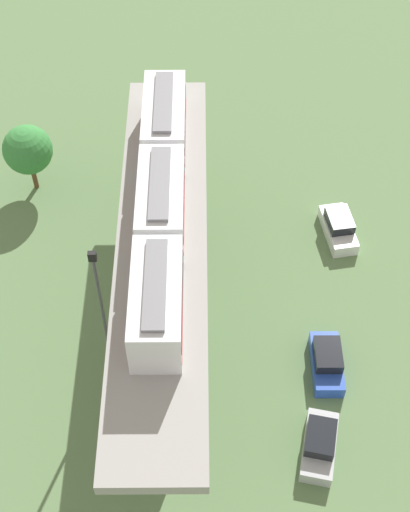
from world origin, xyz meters
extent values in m
plane|color=#5B7A4C|center=(0.00, 0.00, 0.00)|extent=(120.00, 120.00, 0.00)
cylinder|color=#999691|center=(0.00, -9.38, 3.69)|extent=(1.90, 1.90, 7.38)
cylinder|color=#999691|center=(0.00, 0.00, 3.69)|extent=(1.90, 1.90, 7.38)
cylinder|color=#999691|center=(0.00, 9.38, 3.69)|extent=(1.90, 1.90, 7.38)
cube|color=#999691|center=(0.00, 0.00, 7.78)|extent=(5.20, 28.85, 0.80)
cube|color=silver|center=(0.00, -5.37, 9.68)|extent=(2.60, 6.60, 3.00)
cube|color=black|center=(0.00, -5.37, 9.93)|extent=(2.64, 6.07, 0.70)
cube|color=red|center=(0.00, -5.37, 8.93)|extent=(2.64, 6.34, 0.24)
cube|color=slate|center=(0.00, -5.37, 11.30)|extent=(1.10, 5.61, 0.24)
cube|color=silver|center=(0.00, 1.58, 9.68)|extent=(2.60, 6.60, 3.00)
cube|color=black|center=(0.00, 1.58, 9.93)|extent=(2.64, 6.07, 0.70)
cube|color=red|center=(0.00, 1.58, 8.93)|extent=(2.64, 6.34, 0.24)
cube|color=slate|center=(0.00, 1.58, 11.30)|extent=(1.10, 5.61, 0.24)
cube|color=silver|center=(0.00, 8.53, 9.68)|extent=(2.60, 6.60, 3.00)
cube|color=black|center=(0.00, 8.53, 9.93)|extent=(2.64, 6.07, 0.70)
cube|color=red|center=(0.00, 8.53, 8.93)|extent=(2.64, 6.34, 0.24)
cube|color=slate|center=(0.00, 8.53, 11.30)|extent=(1.10, 5.61, 0.24)
cube|color=white|center=(12.05, 7.50, 0.50)|extent=(2.45, 4.44, 1.00)
cube|color=black|center=(12.05, 7.65, 1.38)|extent=(1.99, 2.53, 0.76)
cube|color=#284CB7|center=(10.01, -3.53, 0.50)|extent=(1.82, 4.21, 1.00)
cube|color=black|center=(10.01, -3.38, 1.38)|extent=(1.65, 2.31, 0.76)
cube|color=#B2B5BA|center=(8.99, -9.00, 0.50)|extent=(2.64, 4.48, 1.00)
cube|color=black|center=(8.99, -8.85, 1.38)|extent=(2.09, 2.59, 0.76)
cylinder|color=brown|center=(-10.23, 12.43, 1.41)|extent=(0.36, 0.36, 2.82)
sphere|color=#38843D|center=(-10.23, 12.43, 3.82)|extent=(3.61, 3.61, 3.61)
cylinder|color=#4C4C51|center=(-3.40, -2.94, 5.09)|extent=(0.20, 0.20, 10.18)
cube|color=black|center=(-3.40, -2.94, 10.48)|extent=(0.44, 0.28, 0.60)
camera|label=1|loc=(2.32, -27.31, 40.42)|focal=52.09mm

